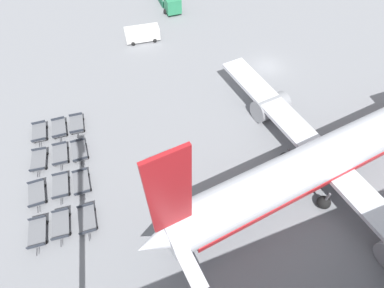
{
  "coord_description": "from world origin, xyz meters",
  "views": [
    {
      "loc": [
        28.35,
        -22.46,
        26.74
      ],
      "look_at": [
        10.89,
        -15.67,
        2.53
      ],
      "focal_mm": 28.0,
      "sensor_mm": 36.0,
      "label": 1
    }
  ],
  "objects_px": {
    "baggage_dolly_row_near_col_d": "(37,233)",
    "baggage_dolly_row_mid_a_col_b": "(60,155)",
    "baggage_dolly_row_near_col_a": "(39,133)",
    "baggage_dolly_row_mid_b_col_b": "(79,151)",
    "baggage_dolly_row_mid_b_col_d": "(87,219)",
    "service_van": "(142,34)",
    "baggage_dolly_row_near_col_c": "(37,194)",
    "baggage_dolly_row_mid_b_col_c": "(81,183)",
    "airplane": "(336,153)",
    "baggage_dolly_row_near_col_b": "(39,160)",
    "baggage_dolly_row_mid_a_col_c": "(61,186)",
    "baggage_dolly_row_mid_a_col_d": "(61,225)",
    "baggage_dolly_row_mid_a_col_a": "(59,129)",
    "baggage_dolly_row_mid_b_col_a": "(77,124)"
  },
  "relations": [
    {
      "from": "baggage_dolly_row_mid_a_col_c",
      "to": "baggage_dolly_row_mid_b_col_b",
      "type": "distance_m",
      "value": 4.46
    },
    {
      "from": "baggage_dolly_row_mid_a_col_a",
      "to": "baggage_dolly_row_mid_b_col_b",
      "type": "xyz_separation_m",
      "value": [
        4.15,
        1.7,
        0.0
      ]
    },
    {
      "from": "service_van",
      "to": "baggage_dolly_row_mid_a_col_c",
      "type": "distance_m",
      "value": 26.66
    },
    {
      "from": "baggage_dolly_row_mid_b_col_c",
      "to": "baggage_dolly_row_mid_a_col_d",
      "type": "bearing_deg",
      "value": -32.6
    },
    {
      "from": "baggage_dolly_row_near_col_d",
      "to": "baggage_dolly_row_mid_a_col_b",
      "type": "relative_size",
      "value": 1.0
    },
    {
      "from": "baggage_dolly_row_mid_a_col_a",
      "to": "service_van",
      "type": "bearing_deg",
      "value": 135.67
    },
    {
      "from": "baggage_dolly_row_mid_a_col_d",
      "to": "baggage_dolly_row_mid_b_col_b",
      "type": "relative_size",
      "value": 1.01
    },
    {
      "from": "baggage_dolly_row_near_col_b",
      "to": "baggage_dolly_row_mid_a_col_b",
      "type": "relative_size",
      "value": 1.01
    },
    {
      "from": "baggage_dolly_row_near_col_a",
      "to": "baggage_dolly_row_mid_a_col_b",
      "type": "xyz_separation_m",
      "value": [
        4.07,
        1.9,
        0.0
      ]
    },
    {
      "from": "service_van",
      "to": "baggage_dolly_row_near_col_d",
      "type": "relative_size",
      "value": 1.5
    },
    {
      "from": "baggage_dolly_row_near_col_c",
      "to": "service_van",
      "type": "bearing_deg",
      "value": 142.73
    },
    {
      "from": "baggage_dolly_row_near_col_c",
      "to": "baggage_dolly_row_mid_a_col_a",
      "type": "bearing_deg",
      "value": 159.58
    },
    {
      "from": "baggage_dolly_row_near_col_a",
      "to": "baggage_dolly_row_near_col_b",
      "type": "relative_size",
      "value": 0.99
    },
    {
      "from": "baggage_dolly_row_near_col_a",
      "to": "baggage_dolly_row_mid_b_col_b",
      "type": "distance_m",
      "value": 5.82
    },
    {
      "from": "baggage_dolly_row_mid_a_col_b",
      "to": "baggage_dolly_row_mid_a_col_c",
      "type": "xyz_separation_m",
      "value": [
        4.02,
        -0.41,
        0.0
      ]
    },
    {
      "from": "baggage_dolly_row_mid_a_col_a",
      "to": "baggage_dolly_row_near_col_d",
      "type": "bearing_deg",
      "value": -14.71
    },
    {
      "from": "baggage_dolly_row_near_col_b",
      "to": "baggage_dolly_row_mid_a_col_a",
      "type": "relative_size",
      "value": 1.01
    },
    {
      "from": "baggage_dolly_row_near_col_c",
      "to": "baggage_dolly_row_near_col_a",
      "type": "bearing_deg",
      "value": 174.51
    },
    {
      "from": "baggage_dolly_row_mid_b_col_b",
      "to": "baggage_dolly_row_mid_b_col_d",
      "type": "relative_size",
      "value": 0.99
    },
    {
      "from": "baggage_dolly_row_near_col_d",
      "to": "baggage_dolly_row_mid_b_col_d",
      "type": "xyz_separation_m",
      "value": [
        0.34,
        4.39,
        0.0
      ]
    },
    {
      "from": "baggage_dolly_row_near_col_a",
      "to": "baggage_dolly_row_mid_b_col_c",
      "type": "relative_size",
      "value": 1.0
    },
    {
      "from": "airplane",
      "to": "baggage_dolly_row_mid_b_col_c",
      "type": "relative_size",
      "value": 11.9
    },
    {
      "from": "baggage_dolly_row_mid_a_col_a",
      "to": "baggage_dolly_row_mid_a_col_c",
      "type": "height_order",
      "value": "same"
    },
    {
      "from": "service_van",
      "to": "baggage_dolly_row_near_col_a",
      "type": "xyz_separation_m",
      "value": [
        14.14,
        -16.18,
        -0.64
      ]
    },
    {
      "from": "service_van",
      "to": "baggage_dolly_row_near_col_b",
      "type": "relative_size",
      "value": 1.49
    },
    {
      "from": "airplane",
      "to": "baggage_dolly_row_mid_a_col_b",
      "type": "height_order",
      "value": "airplane"
    },
    {
      "from": "airplane",
      "to": "baggage_dolly_row_near_col_d",
      "type": "bearing_deg",
      "value": -97.3
    },
    {
      "from": "baggage_dolly_row_mid_a_col_b",
      "to": "baggage_dolly_row_mid_a_col_c",
      "type": "relative_size",
      "value": 1.0
    },
    {
      "from": "baggage_dolly_row_near_col_b",
      "to": "baggage_dolly_row_mid_a_col_c",
      "type": "xyz_separation_m",
      "value": [
        4.06,
        1.82,
        0.0
      ]
    },
    {
      "from": "baggage_dolly_row_mid_b_col_d",
      "to": "airplane",
      "type": "bearing_deg",
      "value": 82.18
    },
    {
      "from": "baggage_dolly_row_mid_b_col_a",
      "to": "baggage_dolly_row_mid_b_col_d",
      "type": "relative_size",
      "value": 1.0
    },
    {
      "from": "baggage_dolly_row_near_col_c",
      "to": "baggage_dolly_row_mid_a_col_b",
      "type": "distance_m",
      "value": 4.88
    },
    {
      "from": "baggage_dolly_row_near_col_c",
      "to": "baggage_dolly_row_mid_a_col_d",
      "type": "bearing_deg",
      "value": 24.06
    },
    {
      "from": "baggage_dolly_row_mid_b_col_a",
      "to": "baggage_dolly_row_mid_b_col_c",
      "type": "xyz_separation_m",
      "value": [
        8.17,
        -0.66,
        0.0
      ]
    },
    {
      "from": "baggage_dolly_row_mid_b_col_a",
      "to": "baggage_dolly_row_mid_b_col_b",
      "type": "height_order",
      "value": "same"
    },
    {
      "from": "airplane",
      "to": "baggage_dolly_row_mid_a_col_b",
      "type": "bearing_deg",
      "value": -114.74
    },
    {
      "from": "baggage_dolly_row_near_col_d",
      "to": "baggage_dolly_row_mid_b_col_a",
      "type": "distance_m",
      "value": 13.08
    },
    {
      "from": "baggage_dolly_row_mid_a_col_c",
      "to": "baggage_dolly_row_mid_a_col_d",
      "type": "distance_m",
      "value": 4.19
    },
    {
      "from": "service_van",
      "to": "baggage_dolly_row_near_col_c",
      "type": "bearing_deg",
      "value": -37.27
    },
    {
      "from": "baggage_dolly_row_mid_b_col_c",
      "to": "baggage_dolly_row_mid_b_col_b",
      "type": "bearing_deg",
      "value": 174.71
    },
    {
      "from": "baggage_dolly_row_near_col_b",
      "to": "baggage_dolly_row_near_col_d",
      "type": "xyz_separation_m",
      "value": [
        8.25,
        -0.67,
        0.0
      ]
    },
    {
      "from": "airplane",
      "to": "baggage_dolly_row_near_col_a",
      "type": "relative_size",
      "value": 11.86
    },
    {
      "from": "baggage_dolly_row_near_col_c",
      "to": "baggage_dolly_row_mid_b_col_c",
      "type": "distance_m",
      "value": 4.3
    },
    {
      "from": "baggage_dolly_row_mid_a_col_a",
      "to": "baggage_dolly_row_mid_b_col_a",
      "type": "xyz_separation_m",
      "value": [
        0.08,
        1.99,
        0.0
      ]
    },
    {
      "from": "baggage_dolly_row_mid_a_col_a",
      "to": "baggage_dolly_row_near_col_c",
      "type": "bearing_deg",
      "value": -20.42
    },
    {
      "from": "baggage_dolly_row_near_col_d",
      "to": "baggage_dolly_row_mid_b_col_b",
      "type": "xyz_separation_m",
      "value": [
        -7.95,
        4.88,
        0.0
      ]
    },
    {
      "from": "baggage_dolly_row_mid_a_col_b",
      "to": "baggage_dolly_row_mid_b_col_b",
      "type": "bearing_deg",
      "value": 82.46
    },
    {
      "from": "airplane",
      "to": "baggage_dolly_row_mid_a_col_d",
      "type": "height_order",
      "value": "airplane"
    },
    {
      "from": "baggage_dolly_row_near_col_a",
      "to": "baggage_dolly_row_mid_b_col_b",
      "type": "relative_size",
      "value": 1.01
    },
    {
      "from": "baggage_dolly_row_near_col_c",
      "to": "baggage_dolly_row_mid_b_col_c",
      "type": "xyz_separation_m",
      "value": [
        0.29,
        4.29,
        0.0
      ]
    }
  ]
}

